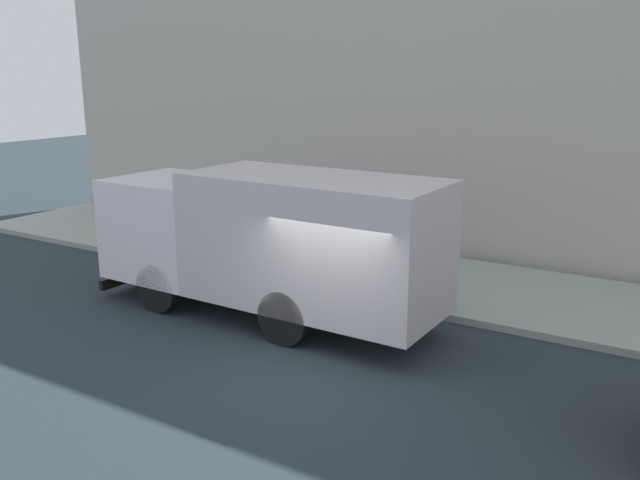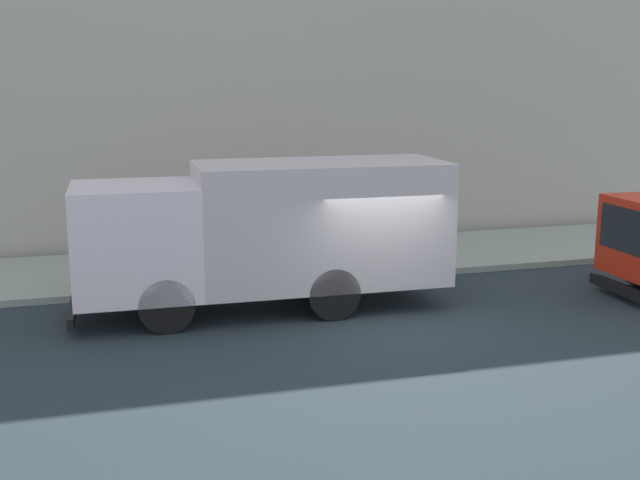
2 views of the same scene
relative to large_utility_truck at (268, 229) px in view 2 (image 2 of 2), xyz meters
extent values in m
plane|color=#232E34|center=(-1.33, -2.14, -1.73)|extent=(80.00, 80.00, 0.00)
cube|color=#94A295|center=(3.83, -2.14, -1.65)|extent=(4.32, 30.00, 0.16)
cube|color=#B6B1A5|center=(6.48, -2.14, 3.45)|extent=(0.50, 30.00, 10.36)
cube|color=white|center=(0.06, 2.68, -0.09)|extent=(2.40, 2.50, 2.22)
cube|color=black|center=(0.09, 3.89, 0.18)|extent=(1.97, 0.10, 1.24)
cube|color=silver|center=(-0.03, -1.14, 0.09)|extent=(2.46, 5.25, 2.57)
cube|color=black|center=(0.09, 3.97, -1.44)|extent=(2.25, 0.17, 0.24)
cylinder|color=black|center=(-0.97, 2.22, -1.19)|extent=(0.32, 1.08, 1.08)
cylinder|color=black|center=(1.07, 2.17, -1.19)|extent=(0.32, 1.08, 1.08)
cylinder|color=black|center=(-1.05, -1.12, -1.19)|extent=(0.32, 1.08, 1.08)
cylinder|color=black|center=(1.00, -1.16, -1.19)|extent=(0.32, 1.08, 1.08)
cube|color=black|center=(-1.43, -7.68, -0.17)|extent=(1.77, 0.09, 0.98)
cube|color=black|center=(-1.43, -7.60, -1.47)|extent=(2.03, 0.16, 0.24)
cylinder|color=#575149|center=(2.56, 3.73, -1.15)|extent=(0.34, 0.34, 0.84)
cylinder|color=tan|center=(2.56, 3.73, -0.41)|extent=(0.46, 0.46, 0.65)
sphere|color=brown|center=(2.56, 3.73, 0.03)|extent=(0.23, 0.23, 0.23)
cylinder|color=#4C5156|center=(1.96, 0.93, -0.38)|extent=(0.08, 0.08, 2.39)
cube|color=blue|center=(1.96, 0.95, 0.56)|extent=(0.44, 0.03, 0.36)
camera|label=1|loc=(-10.78, -7.78, 3.32)|focal=37.04mm
camera|label=2|loc=(-15.71, 3.39, 3.09)|focal=44.05mm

